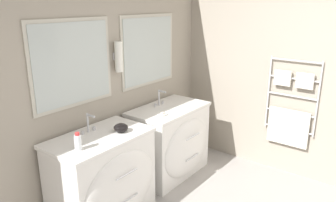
# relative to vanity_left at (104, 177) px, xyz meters

# --- Properties ---
(wall_back) EXTENTS (5.29, 0.17, 2.60)m
(wall_back) POSITION_rel_vanity_left_xyz_m (0.20, 0.39, 0.87)
(wall_back) COLOR #9E9384
(wall_back) RESTS_ON ground_plane
(wall_right) EXTENTS (0.13, 4.24, 2.60)m
(wall_right) POSITION_rel_vanity_left_xyz_m (2.06, -0.83, 0.85)
(wall_right) COLOR #9E9384
(wall_right) RESTS_ON ground_plane
(vanity_left) EXTENTS (1.00, 0.65, 0.88)m
(vanity_left) POSITION_rel_vanity_left_xyz_m (0.00, 0.00, 0.00)
(vanity_left) COLOR white
(vanity_left) RESTS_ON ground_plane
(vanity_right) EXTENTS (1.00, 0.65, 0.88)m
(vanity_right) POSITION_rel_vanity_left_xyz_m (1.09, 0.00, 0.00)
(vanity_right) COLOR white
(vanity_right) RESTS_ON ground_plane
(faucet_left) EXTENTS (0.17, 0.12, 0.19)m
(faucet_left) POSITION_rel_vanity_left_xyz_m (0.00, 0.18, 0.52)
(faucet_left) COLOR silver
(faucet_left) RESTS_ON vanity_left
(faucet_right) EXTENTS (0.17, 0.12, 0.19)m
(faucet_right) POSITION_rel_vanity_left_xyz_m (1.09, 0.18, 0.52)
(faucet_right) COLOR silver
(faucet_right) RESTS_ON vanity_right
(toiletry_bottle) EXTENTS (0.06, 0.06, 0.16)m
(toiletry_bottle) POSITION_rel_vanity_left_xyz_m (-0.31, -0.06, 0.51)
(toiletry_bottle) COLOR silver
(toiletry_bottle) RESTS_ON vanity_left
(amenity_bowl) EXTENTS (0.14, 0.14, 0.09)m
(amenity_bowl) POSITION_rel_vanity_left_xyz_m (0.20, -0.05, 0.47)
(amenity_bowl) COLOR black
(amenity_bowl) RESTS_ON vanity_left
(soap_dish) EXTENTS (0.10, 0.07, 0.04)m
(soap_dish) POSITION_rel_vanity_left_xyz_m (0.81, -0.09, 0.45)
(soap_dish) COLOR white
(soap_dish) RESTS_ON vanity_right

